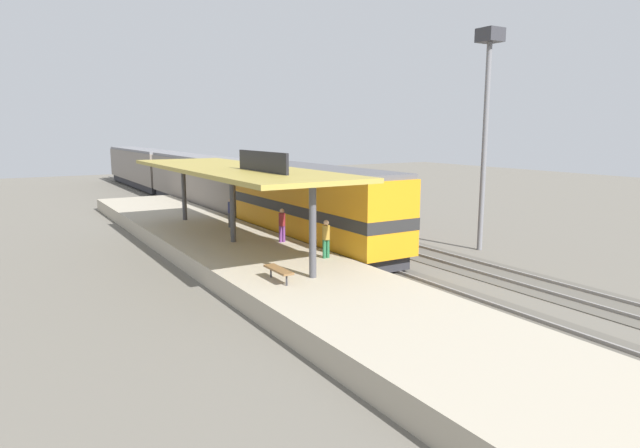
{
  "coord_description": "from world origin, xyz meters",
  "views": [
    {
      "loc": [
        -14.95,
        -25.64,
        6.53
      ],
      "look_at": [
        -1.38,
        -3.22,
        2.0
      ],
      "focal_mm": 30.64,
      "sensor_mm": 36.0,
      "label": 1
    }
  ],
  "objects_px": {
    "person_boarding": "(326,237)",
    "platform_bench": "(278,270)",
    "locomotive": "(311,206)",
    "person_waiting": "(231,211)",
    "person_walking": "(282,223)",
    "passenger_carriage_front": "(202,181)",
    "light_mast": "(487,94)",
    "passenger_carriage_rear": "(141,167)",
    "freight_car": "(304,193)"
  },
  "relations": [
    {
      "from": "person_walking",
      "to": "freight_car",
      "type": "bearing_deg",
      "value": 55.47
    },
    {
      "from": "light_mast",
      "to": "locomotive",
      "type": "bearing_deg",
      "value": 147.26
    },
    {
      "from": "person_walking",
      "to": "person_boarding",
      "type": "bearing_deg",
      "value": -89.26
    },
    {
      "from": "locomotive",
      "to": "passenger_carriage_rear",
      "type": "height_order",
      "value": "locomotive"
    },
    {
      "from": "locomotive",
      "to": "person_walking",
      "type": "bearing_deg",
      "value": -151.69
    },
    {
      "from": "person_waiting",
      "to": "passenger_carriage_front",
      "type": "bearing_deg",
      "value": 77.48
    },
    {
      "from": "light_mast",
      "to": "person_waiting",
      "type": "height_order",
      "value": "light_mast"
    },
    {
      "from": "platform_bench",
      "to": "freight_car",
      "type": "xyz_separation_m",
      "value": [
        10.6,
        16.81,
        0.63
      ]
    },
    {
      "from": "person_waiting",
      "to": "light_mast",
      "type": "bearing_deg",
      "value": -39.51
    },
    {
      "from": "platform_bench",
      "to": "person_boarding",
      "type": "height_order",
      "value": "person_boarding"
    },
    {
      "from": "passenger_carriage_front",
      "to": "person_walking",
      "type": "relative_size",
      "value": 11.7
    },
    {
      "from": "locomotive",
      "to": "light_mast",
      "type": "distance_m",
      "value": 11.04
    },
    {
      "from": "locomotive",
      "to": "passenger_carriage_rear",
      "type": "xyz_separation_m",
      "value": [
        0.0,
        38.8,
        -0.1
      ]
    },
    {
      "from": "locomotive",
      "to": "light_mast",
      "type": "relative_size",
      "value": 1.23
    },
    {
      "from": "passenger_carriage_front",
      "to": "person_boarding",
      "type": "bearing_deg",
      "value": -95.97
    },
    {
      "from": "light_mast",
      "to": "person_boarding",
      "type": "distance_m",
      "value": 12.18
    },
    {
      "from": "freight_car",
      "to": "person_walking",
      "type": "distance_m",
      "value": 12.55
    },
    {
      "from": "passenger_carriage_front",
      "to": "person_walking",
      "type": "height_order",
      "value": "passenger_carriage_front"
    },
    {
      "from": "passenger_carriage_rear",
      "to": "freight_car",
      "type": "bearing_deg",
      "value": -81.23
    },
    {
      "from": "person_waiting",
      "to": "person_walking",
      "type": "bearing_deg",
      "value": -83.59
    },
    {
      "from": "person_walking",
      "to": "person_boarding",
      "type": "relative_size",
      "value": 1.0
    },
    {
      "from": "light_mast",
      "to": "person_boarding",
      "type": "height_order",
      "value": "light_mast"
    },
    {
      "from": "freight_car",
      "to": "person_waiting",
      "type": "distance_m",
      "value": 9.19
    },
    {
      "from": "person_waiting",
      "to": "person_walking",
      "type": "height_order",
      "value": "same"
    },
    {
      "from": "platform_bench",
      "to": "passenger_carriage_front",
      "type": "xyz_separation_m",
      "value": [
        6.0,
        25.82,
        0.97
      ]
    },
    {
      "from": "platform_bench",
      "to": "light_mast",
      "type": "bearing_deg",
      "value": 11.5
    },
    {
      "from": "light_mast",
      "to": "person_waiting",
      "type": "relative_size",
      "value": 6.84
    },
    {
      "from": "passenger_carriage_front",
      "to": "person_waiting",
      "type": "relative_size",
      "value": 11.7
    },
    {
      "from": "person_boarding",
      "to": "platform_bench",
      "type": "bearing_deg",
      "value": -146.76
    },
    {
      "from": "locomotive",
      "to": "freight_car",
      "type": "height_order",
      "value": "locomotive"
    },
    {
      "from": "locomotive",
      "to": "passenger_carriage_front",
      "type": "height_order",
      "value": "locomotive"
    },
    {
      "from": "freight_car",
      "to": "person_walking",
      "type": "height_order",
      "value": "freight_car"
    },
    {
      "from": "locomotive",
      "to": "passenger_carriage_front",
      "type": "bearing_deg",
      "value": 90.0
    },
    {
      "from": "locomotive",
      "to": "person_boarding",
      "type": "distance_m",
      "value": 6.05
    },
    {
      "from": "freight_car",
      "to": "person_waiting",
      "type": "relative_size",
      "value": 7.02
    },
    {
      "from": "platform_bench",
      "to": "person_waiting",
      "type": "xyz_separation_m",
      "value": [
        2.89,
        11.81,
        0.51
      ]
    },
    {
      "from": "platform_bench",
      "to": "person_walking",
      "type": "height_order",
      "value": "person_walking"
    },
    {
      "from": "light_mast",
      "to": "freight_car",
      "type": "bearing_deg",
      "value": 102.88
    },
    {
      "from": "person_waiting",
      "to": "person_boarding",
      "type": "height_order",
      "value": "same"
    },
    {
      "from": "person_boarding",
      "to": "freight_car",
      "type": "bearing_deg",
      "value": 64.02
    },
    {
      "from": "passenger_carriage_rear",
      "to": "person_walking",
      "type": "distance_m",
      "value": 40.23
    },
    {
      "from": "passenger_carriage_front",
      "to": "freight_car",
      "type": "xyz_separation_m",
      "value": [
        4.6,
        -9.02,
        -0.34
      ]
    },
    {
      "from": "locomotive",
      "to": "passenger_carriage_rear",
      "type": "bearing_deg",
      "value": 90.0
    },
    {
      "from": "freight_car",
      "to": "person_walking",
      "type": "relative_size",
      "value": 7.02
    },
    {
      "from": "platform_bench",
      "to": "locomotive",
      "type": "distance_m",
      "value": 9.92
    },
    {
      "from": "person_waiting",
      "to": "locomotive",
      "type": "bearing_deg",
      "value": -52.0
    },
    {
      "from": "platform_bench",
      "to": "light_mast",
      "type": "distance_m",
      "value": 15.75
    },
    {
      "from": "locomotive",
      "to": "person_waiting",
      "type": "relative_size",
      "value": 8.44
    },
    {
      "from": "passenger_carriage_rear",
      "to": "person_walking",
      "type": "height_order",
      "value": "passenger_carriage_rear"
    },
    {
      "from": "passenger_carriage_front",
      "to": "light_mast",
      "type": "relative_size",
      "value": 1.71
    }
  ]
}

